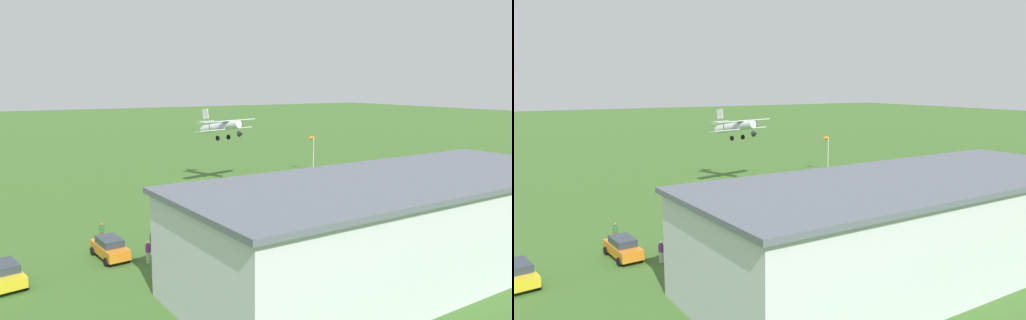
# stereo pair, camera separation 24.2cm
# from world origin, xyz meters

# --- Properties ---
(ground_plane) EXTENTS (400.00, 400.00, 0.00)m
(ground_plane) POSITION_xyz_m (0.00, 0.00, 0.00)
(ground_plane) COLOR #3D6628
(hangar) EXTENTS (32.91, 14.10, 6.92)m
(hangar) POSITION_xyz_m (0.33, 36.57, 3.47)
(hangar) COLOR silver
(hangar) RESTS_ON ground_plane
(biplane) EXTENTS (9.14, 7.97, 4.01)m
(biplane) POSITION_xyz_m (-2.99, 2.16, 7.56)
(biplane) COLOR silver
(car_orange) EXTENTS (2.24, 4.52, 1.61)m
(car_orange) POSITION_xyz_m (17.08, 23.50, 0.84)
(car_orange) COLOR orange
(car_orange) RESTS_ON ground_plane
(car_yellow) EXTENTS (2.66, 4.57, 1.56)m
(car_yellow) POSITION_xyz_m (24.43, 25.25, 0.82)
(car_yellow) COLOR gold
(car_yellow) RESTS_ON ground_plane
(person_watching_takeoff) EXTENTS (0.41, 0.41, 1.62)m
(person_watching_takeoff) POSITION_xyz_m (13.75, 23.48, 0.80)
(person_watching_takeoff) COLOR #72338C
(person_watching_takeoff) RESTS_ON ground_plane
(person_beside_truck) EXTENTS (0.50, 0.50, 1.64)m
(person_beside_truck) POSITION_xyz_m (-10.26, 18.95, 0.82)
(person_beside_truck) COLOR #B23333
(person_beside_truck) RESTS_ON ground_plane
(person_walking_on_apron) EXTENTS (0.45, 0.45, 1.62)m
(person_walking_on_apron) POSITION_xyz_m (16.65, 19.15, 0.81)
(person_walking_on_apron) COLOR #B23333
(person_walking_on_apron) RESTS_ON ground_plane
(person_crossing_taxiway) EXTENTS (0.43, 0.43, 1.67)m
(person_crossing_taxiway) POSITION_xyz_m (14.88, 25.93, 0.83)
(person_crossing_taxiway) COLOR beige
(person_crossing_taxiway) RESTS_ON ground_plane
(windsock) EXTENTS (1.47, 1.23, 5.37)m
(windsock) POSITION_xyz_m (-18.24, 0.84, 4.73)
(windsock) COLOR silver
(windsock) RESTS_ON ground_plane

